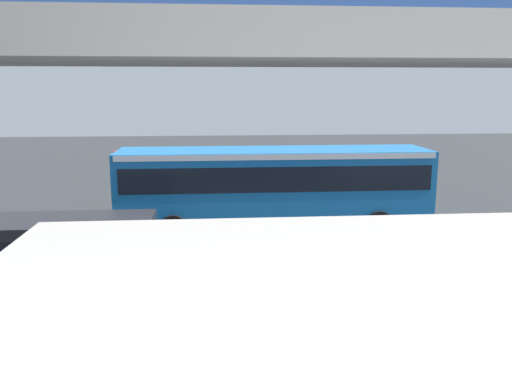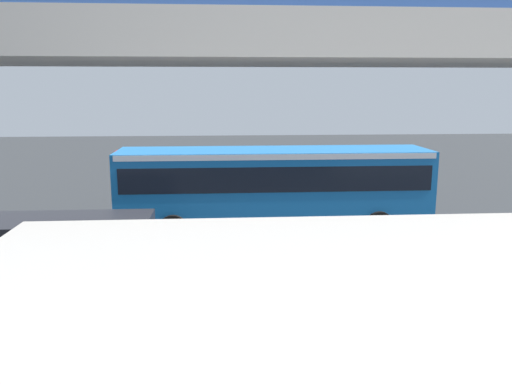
% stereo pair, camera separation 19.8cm
% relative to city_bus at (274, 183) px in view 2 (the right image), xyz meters
% --- Properties ---
extents(ground, '(80.00, 80.00, 0.00)m').
position_rel_city_bus_xyz_m(ground, '(-1.05, -0.37, -1.88)').
color(ground, '#2D3033').
extents(city_bus, '(11.54, 2.85, 3.15)m').
position_rel_city_bus_xyz_m(city_bus, '(0.00, 0.00, 0.00)').
color(city_bus, '#196BB7').
rests_on(city_bus, ground).
extents(parked_van, '(4.80, 2.17, 2.05)m').
position_rel_city_bus_xyz_m(parked_van, '(6.26, 5.57, -0.70)').
color(parked_van, black).
rests_on(parked_van, ground).
extents(pedestrian, '(0.38, 0.38, 1.79)m').
position_rel_city_bus_xyz_m(pedestrian, '(0.55, -3.75, -1.00)').
color(pedestrian, '#2D2D38').
rests_on(pedestrian, ground).
extents(traffic_sign, '(0.08, 0.60, 2.80)m').
position_rel_city_bus_xyz_m(traffic_sign, '(6.35, -2.99, 0.01)').
color(traffic_sign, slate).
rests_on(traffic_sign, ground).
extents(lane_dash_leftmost, '(2.00, 0.20, 0.01)m').
position_rel_city_bus_xyz_m(lane_dash_leftmost, '(-5.05, -3.37, -1.88)').
color(lane_dash_leftmost, silver).
rests_on(lane_dash_leftmost, ground).
extents(lane_dash_left, '(2.00, 0.20, 0.01)m').
position_rel_city_bus_xyz_m(lane_dash_left, '(-1.05, -3.37, -1.88)').
color(lane_dash_left, silver).
rests_on(lane_dash_left, ground).
extents(lane_dash_centre, '(2.00, 0.20, 0.01)m').
position_rel_city_bus_xyz_m(lane_dash_centre, '(2.95, -3.37, -1.88)').
color(lane_dash_centre, silver).
rests_on(lane_dash_centre, ground).
extents(pedestrian_overpass, '(28.14, 2.60, 7.30)m').
position_rel_city_bus_xyz_m(pedestrian_overpass, '(-1.05, 12.19, 3.58)').
color(pedestrian_overpass, '#B2ADA5').
rests_on(pedestrian_overpass, ground).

